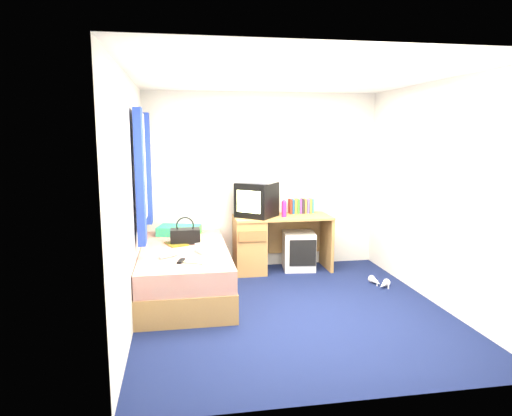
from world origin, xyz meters
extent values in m
plane|color=#0C1438|center=(0.00, 0.00, 0.00)|extent=(3.40, 3.40, 0.00)
plane|color=white|center=(0.00, 0.00, 2.40)|extent=(3.40, 3.40, 0.00)
plane|color=silver|center=(0.00, 1.70, 1.20)|extent=(3.20, 0.00, 3.20)
plane|color=silver|center=(0.00, -1.70, 1.20)|extent=(3.20, 0.00, 3.20)
plane|color=silver|center=(-1.60, 0.00, 1.20)|extent=(0.00, 3.40, 3.40)
plane|color=silver|center=(1.60, 0.00, 1.20)|extent=(0.00, 3.40, 3.40)
cube|color=#AE8248|center=(-1.10, 0.70, 0.15)|extent=(1.00, 2.00, 0.30)
cube|color=#946236|center=(-0.60, 0.30, 0.16)|extent=(0.02, 0.70, 0.18)
cube|color=silver|center=(-1.10, 0.70, 0.42)|extent=(0.98, 1.98, 0.24)
cube|color=teal|center=(-1.15, 1.44, 0.60)|extent=(0.60, 0.46, 0.12)
cube|color=#AE8248|center=(0.22, 1.42, 0.73)|extent=(1.30, 0.55, 0.03)
cube|color=#AE8248|center=(-0.23, 1.42, 0.36)|extent=(0.40, 0.52, 0.72)
cube|color=#AE8248|center=(0.85, 1.42, 0.36)|extent=(0.04, 0.52, 0.72)
cube|color=#AE8248|center=(0.47, 1.67, 0.45)|extent=(0.78, 0.03, 0.55)
cube|color=white|center=(0.46, 1.43, 0.26)|extent=(0.46, 0.46, 0.52)
cube|color=black|center=(-0.13, 1.44, 0.98)|extent=(0.62, 0.62, 0.45)
cube|color=#FBFFA1|center=(-0.26, 1.28, 0.98)|extent=(0.28, 0.23, 0.28)
cube|color=#ACACAE|center=(-0.13, 1.44, 1.25)|extent=(0.57, 0.53, 0.09)
cube|color=maroon|center=(0.37, 1.60, 0.85)|extent=(0.03, 0.13, 0.20)
cube|color=navy|center=(0.41, 1.60, 0.85)|extent=(0.03, 0.13, 0.20)
cube|color=gold|center=(0.44, 1.60, 0.85)|extent=(0.03, 0.13, 0.20)
cube|color=#337F33|center=(0.48, 1.60, 0.85)|extent=(0.03, 0.13, 0.20)
cube|color=#7F337F|center=(0.51, 1.60, 0.85)|extent=(0.03, 0.13, 0.20)
cube|color=#262626|center=(0.55, 1.60, 0.85)|extent=(0.03, 0.13, 0.20)
cube|color=#B26633|center=(0.58, 1.60, 0.85)|extent=(0.03, 0.13, 0.20)
cube|color=#4C4C99|center=(0.62, 1.60, 0.85)|extent=(0.03, 0.13, 0.20)
cube|color=olive|center=(0.65, 1.60, 0.85)|extent=(0.03, 0.13, 0.20)
cube|color=#337272|center=(0.69, 1.60, 0.85)|extent=(0.03, 0.13, 0.20)
cube|color=black|center=(0.66, 1.62, 0.82)|extent=(0.03, 0.12, 0.14)
cylinder|color=#D51E77|center=(0.23, 1.35, 0.85)|extent=(0.07, 0.07, 0.20)
cylinder|color=white|center=(0.10, 1.47, 0.83)|extent=(0.05, 0.05, 0.16)
cube|color=black|center=(-1.08, 0.96, 0.63)|extent=(0.35, 0.20, 0.18)
torus|color=black|center=(-1.08, 0.96, 0.76)|extent=(0.21, 0.02, 0.21)
cube|color=silver|center=(-0.82, 0.50, 0.58)|extent=(0.34, 0.31, 0.09)
cube|color=gold|center=(-1.19, 0.91, 0.55)|extent=(0.29, 0.34, 0.01)
cylinder|color=white|center=(-1.26, 0.34, 0.58)|extent=(0.20, 0.18, 0.07)
cube|color=gold|center=(-1.01, 0.06, 0.55)|extent=(0.22, 0.15, 0.01)
cube|color=black|center=(-1.14, 0.14, 0.55)|extent=(0.09, 0.17, 0.02)
cube|color=silver|center=(-1.58, 0.90, 1.45)|extent=(0.02, 0.90, 1.10)
cube|color=white|center=(-1.57, 0.90, 2.04)|extent=(0.06, 1.06, 0.08)
cube|color=white|center=(-1.57, 0.90, 0.86)|extent=(0.06, 1.06, 0.08)
cube|color=navy|center=(-1.53, 0.31, 1.40)|extent=(0.08, 0.24, 1.40)
cube|color=navy|center=(-1.53, 1.49, 1.40)|extent=(0.08, 0.24, 1.40)
cone|color=white|center=(1.23, 0.63, 0.04)|extent=(0.11, 0.23, 0.09)
cone|color=white|center=(1.27, 0.49, 0.04)|extent=(0.22, 0.22, 0.09)
camera|label=1|loc=(-1.14, -4.46, 1.84)|focal=32.00mm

